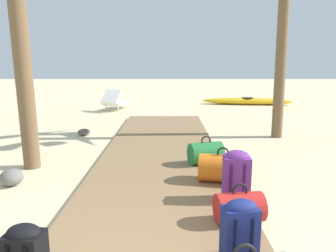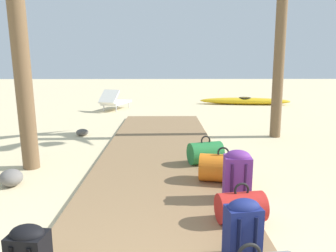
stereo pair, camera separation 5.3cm
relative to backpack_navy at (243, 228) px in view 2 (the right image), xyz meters
name	(u,v)px [view 2 (the right image)]	position (x,y,z in m)	size (l,w,h in m)	color
ground_plane	(160,180)	(-0.72, 2.06, -0.36)	(60.00, 60.00, 0.00)	beige
boardwalk	(160,160)	(-0.72, 2.95, -0.32)	(2.11, 8.81, 0.08)	olive
backpack_navy	(243,228)	(0.00, 0.00, 0.00)	(0.31, 0.24, 0.53)	navy
duffel_bag_green	(205,153)	(0.02, 2.60, -0.10)	(0.60, 0.49, 0.47)	#237538
backpack_purple	(237,174)	(0.22, 1.18, 0.04)	(0.33, 0.28, 0.62)	#6B2D84
duffel_bag_orange	(223,168)	(0.16, 1.79, -0.09)	(0.70, 0.50, 0.49)	orange
duffel_bag_red	(241,207)	(0.14, 0.64, -0.12)	(0.52, 0.38, 0.42)	red
lounge_chair	(115,101)	(-2.45, 9.20, -0.03)	(1.05, 1.67, 0.76)	white
kayak	(245,101)	(2.68, 10.76, -0.21)	(3.72, 1.08, 0.29)	gold
rock_left_far	(11,178)	(-2.80, 1.85, -0.24)	(0.33, 0.31, 0.24)	slate
rock_left_near	(82,132)	(-2.60, 5.01, -0.28)	(0.26, 0.29, 0.16)	#5B5651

